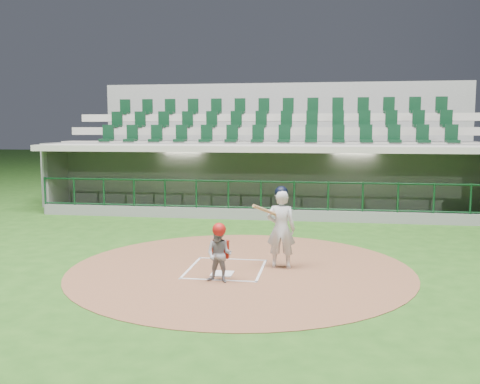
{
  "coord_description": "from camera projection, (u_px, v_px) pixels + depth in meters",
  "views": [
    {
      "loc": [
        2.0,
        -11.06,
        2.93
      ],
      "look_at": [
        -0.16,
        2.6,
        1.3
      ],
      "focal_mm": 40.0,
      "sensor_mm": 36.0,
      "label": 1
    }
  ],
  "objects": [
    {
      "name": "ground",
      "position": [
        228.0,
        266.0,
        11.5
      ],
      "size": [
        120.0,
        120.0,
        0.0
      ],
      "primitive_type": "plane",
      "color": "#224D16",
      "rests_on": "ground"
    },
    {
      "name": "catcher",
      "position": [
        219.0,
        253.0,
        10.2
      ],
      "size": [
        0.59,
        0.49,
        1.15
      ],
      "color": "gray",
      "rests_on": "dirt_circle"
    },
    {
      "name": "home_plate",
      "position": [
        222.0,
        274.0,
        10.81
      ],
      "size": [
        0.43,
        0.43,
        0.02
      ],
      "primitive_type": "cube",
      "color": "white",
      "rests_on": "dirt_circle"
    },
    {
      "name": "batter",
      "position": [
        281.0,
        227.0,
        11.23
      ],
      "size": [
        0.85,
        0.85,
        1.74
      ],
      "color": "silver",
      "rests_on": "dirt_circle"
    },
    {
      "name": "batter_box_chalk",
      "position": [
        226.0,
        269.0,
        11.21
      ],
      "size": [
        1.55,
        1.8,
        0.01
      ],
      "color": "white",
      "rests_on": "ground"
    },
    {
      "name": "dugout_structure",
      "position": [
        271.0,
        185.0,
        19.05
      ],
      "size": [
        16.4,
        3.7,
        3.0
      ],
      "color": "gray",
      "rests_on": "ground"
    },
    {
      "name": "seating_deck",
      "position": [
        275.0,
        166.0,
        22.03
      ],
      "size": [
        17.0,
        6.72,
        5.15
      ],
      "color": "slate",
      "rests_on": "ground"
    },
    {
      "name": "dirt_circle",
      "position": [
        241.0,
        269.0,
        11.26
      ],
      "size": [
        7.2,
        7.2,
        0.01
      ],
      "primitive_type": "cylinder",
      "color": "brown",
      "rests_on": "ground"
    }
  ]
}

